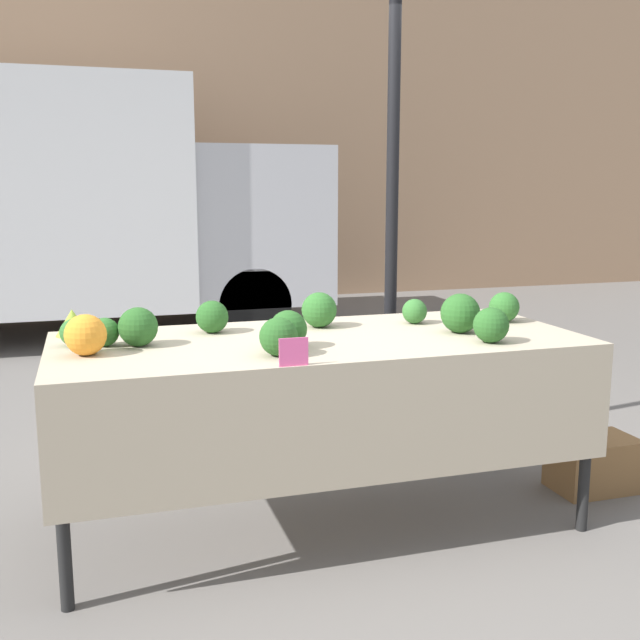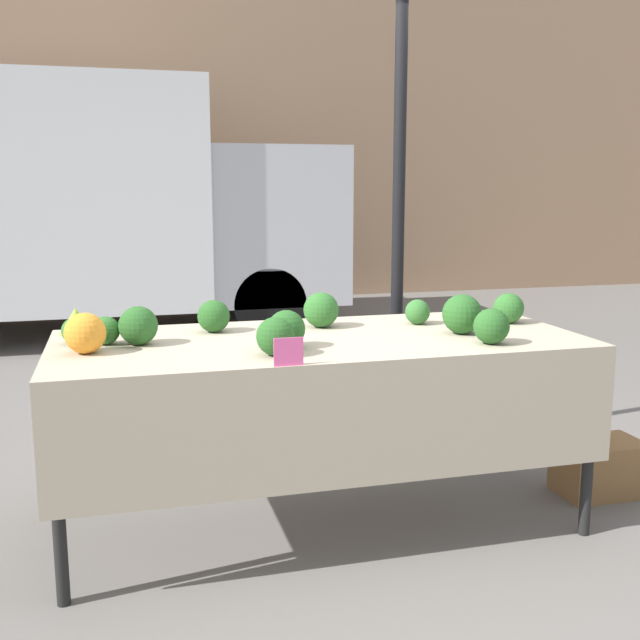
% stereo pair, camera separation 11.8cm
% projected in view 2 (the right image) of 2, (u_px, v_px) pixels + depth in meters
% --- Properties ---
extents(ground_plane, '(40.00, 40.00, 0.00)m').
position_uv_depth(ground_plane, '(320.00, 521.00, 3.49)').
color(ground_plane, slate).
extents(building_facade, '(16.00, 0.60, 6.51)m').
position_uv_depth(building_facade, '(176.00, 55.00, 9.91)').
color(building_facade, '#9E7A5B').
rests_on(building_facade, ground_plane).
extents(tent_pole, '(0.07, 0.07, 2.79)m').
position_uv_depth(tent_pole, '(398.00, 212.00, 4.19)').
color(tent_pole, black).
rests_on(tent_pole, ground_plane).
extents(parked_truck, '(4.74, 2.24, 2.57)m').
position_uv_depth(parked_truck, '(92.00, 204.00, 7.84)').
color(parked_truck, white).
rests_on(parked_truck, ground_plane).
extents(market_table, '(2.34, 0.99, 0.87)m').
position_uv_depth(market_table, '(324.00, 361.00, 3.28)').
color(market_table, tan).
rests_on(market_table, ground_plane).
extents(orange_cauliflower, '(0.17, 0.17, 0.17)m').
position_uv_depth(orange_cauliflower, '(85.00, 333.00, 3.01)').
color(orange_cauliflower, orange).
rests_on(orange_cauliflower, market_table).
extents(romanesco_head, '(0.15, 0.15, 0.12)m').
position_uv_depth(romanesco_head, '(76.00, 321.00, 3.41)').
color(romanesco_head, '#93B238').
rests_on(romanesco_head, market_table).
extents(broccoli_head_0, '(0.12, 0.12, 0.12)m').
position_uv_depth(broccoli_head_0, '(418.00, 312.00, 3.65)').
color(broccoli_head_0, '#336B2D').
rests_on(broccoli_head_0, market_table).
extents(broccoli_head_1, '(0.15, 0.15, 0.15)m').
position_uv_depth(broccoli_head_1, '(491.00, 326.00, 3.19)').
color(broccoli_head_1, '#285B23').
rests_on(broccoli_head_1, market_table).
extents(broccoli_head_2, '(0.15, 0.15, 0.15)m').
position_uv_depth(broccoli_head_2, '(214.00, 316.00, 3.45)').
color(broccoli_head_2, '#285B23').
rests_on(broccoli_head_2, market_table).
extents(broccoli_head_3, '(0.16, 0.16, 0.16)m').
position_uv_depth(broccoli_head_3, '(286.00, 329.00, 3.12)').
color(broccoli_head_3, '#285B23').
rests_on(broccoli_head_3, market_table).
extents(broccoli_head_4, '(0.17, 0.17, 0.17)m').
position_uv_depth(broccoli_head_4, '(321.00, 310.00, 3.57)').
color(broccoli_head_4, '#2D6628').
rests_on(broccoli_head_4, market_table).
extents(broccoli_head_5, '(0.16, 0.16, 0.16)m').
position_uv_depth(broccoli_head_5, '(275.00, 336.00, 2.97)').
color(broccoli_head_5, '#285B23').
rests_on(broccoli_head_5, market_table).
extents(broccoli_head_6, '(0.17, 0.17, 0.17)m').
position_uv_depth(broccoli_head_6, '(138.00, 326.00, 3.17)').
color(broccoli_head_6, '#285B23').
rests_on(broccoli_head_6, market_table).
extents(broccoli_head_7, '(0.18, 0.18, 0.18)m').
position_uv_depth(broccoli_head_7, '(462.00, 314.00, 3.41)').
color(broccoli_head_7, '#285B23').
rests_on(broccoli_head_7, market_table).
extents(broccoli_head_8, '(0.12, 0.12, 0.12)m').
position_uv_depth(broccoli_head_8, '(105.00, 331.00, 3.18)').
color(broccoli_head_8, '#2D6628').
rests_on(broccoli_head_8, market_table).
extents(broccoli_head_9, '(0.11, 0.11, 0.11)m').
position_uv_depth(broccoli_head_9, '(75.00, 331.00, 3.19)').
color(broccoli_head_9, '#336B2D').
rests_on(broccoli_head_9, market_table).
extents(broccoli_head_10, '(0.15, 0.15, 0.15)m').
position_uv_depth(broccoli_head_10, '(509.00, 308.00, 3.68)').
color(broccoli_head_10, '#2D6628').
rests_on(broccoli_head_10, market_table).
extents(price_sign, '(0.11, 0.01, 0.11)m').
position_uv_depth(price_sign, '(289.00, 352.00, 2.80)').
color(price_sign, '#F45B9E').
rests_on(price_sign, market_table).
extents(produce_crate, '(0.42, 0.28, 0.27)m').
position_uv_depth(produce_crate, '(600.00, 467.00, 3.79)').
color(produce_crate, olive).
rests_on(produce_crate, ground_plane).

